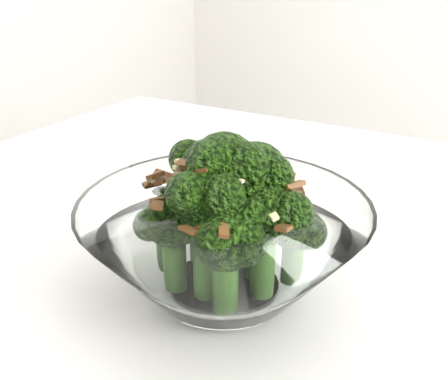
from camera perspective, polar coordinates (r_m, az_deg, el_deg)
The scene contains 2 objects.
table at distance 0.57m, azimuth 14.28°, elevation -12.32°, with size 1.26×0.89×0.75m.
broccoli_dish at distance 0.42m, azimuth -0.01°, elevation -5.24°, with size 0.24×0.24×0.15m.
Camera 1 is at (0.03, -0.57, 1.02)m, focal length 40.00 mm.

